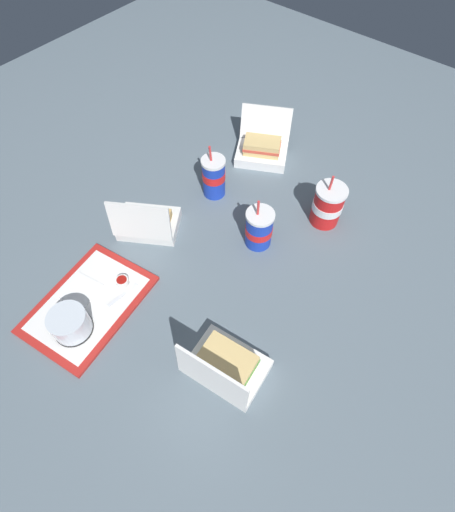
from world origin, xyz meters
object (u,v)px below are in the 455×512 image
at_px(cake_container, 70,324).
at_px(ketchup_cup, 122,282).
at_px(plastic_fork, 123,295).
at_px(soda_cup_center, 259,228).
at_px(clamshell_sandwich_back, 262,149).
at_px(clamshell_hotdog_corner, 148,222).
at_px(food_tray, 89,304).
at_px(soda_cup_front, 328,205).
at_px(clamshell_sandwich_center, 226,366).
at_px(soda_cup_left, 214,177).

distance_m(cake_container, ketchup_cup, 0.20).
distance_m(plastic_fork, soda_cup_center, 0.48).
relative_size(cake_container, clamshell_sandwich_back, 0.43).
distance_m(cake_container, clamshell_hotdog_corner, 0.42).
height_order(food_tray, ketchup_cup, ketchup_cup).
xyz_separation_m(ketchup_cup, clamshell_hotdog_corner, (-0.21, -0.10, 0.01)).
relative_size(ketchup_cup, plastic_fork, 0.36).
distance_m(food_tray, cake_container, 0.10).
height_order(cake_container, plastic_fork, cake_container).
bearing_deg(cake_container, soda_cup_center, 160.16).
xyz_separation_m(clamshell_sandwich_back, soda_cup_front, (0.12, 0.36, 0.03)).
bearing_deg(clamshell_sandwich_center, clamshell_sandwich_back, -149.79).
bearing_deg(food_tray, soda_cup_center, 154.02).
bearing_deg(food_tray, soda_cup_left, -179.27).
relative_size(cake_container, soda_cup_left, 0.51).
relative_size(cake_container, ketchup_cup, 2.79).
xyz_separation_m(food_tray, cake_container, (0.08, 0.04, 0.04)).
bearing_deg(clamshell_hotdog_corner, clamshell_sandwich_back, 171.29).
bearing_deg(cake_container, clamshell_sandwich_back, -178.58).
height_order(clamshell_hotdog_corner, soda_cup_center, soda_cup_center).
relative_size(clamshell_hotdog_corner, soda_cup_front, 1.17).
bearing_deg(soda_cup_left, clamshell_hotdog_corner, -12.58).
distance_m(plastic_fork, soda_cup_left, 0.52).
distance_m(cake_container, soda_cup_left, 0.68).
distance_m(clamshell_sandwich_center, soda_cup_front, 0.64).
relative_size(cake_container, soda_cup_center, 0.55).
distance_m(plastic_fork, clamshell_sandwich_back, 0.78).
distance_m(clamshell_hotdog_corner, soda_cup_center, 0.38).
distance_m(cake_container, soda_cup_center, 0.64).
relative_size(clamshell_hotdog_corner, soda_cup_center, 1.22).
bearing_deg(clamshell_sandwich_back, soda_cup_front, 71.72).
bearing_deg(plastic_fork, soda_cup_front, 159.46).
relative_size(food_tray, ketchup_cup, 10.12).
bearing_deg(soda_cup_center, food_tray, -25.98).
height_order(plastic_fork, soda_cup_center, soda_cup_center).
bearing_deg(clamshell_sandwich_back, food_tray, -0.89).
bearing_deg(clamshell_sandwich_center, soda_cup_left, -136.88).
bearing_deg(ketchup_cup, clamshell_hotdog_corner, -154.32).
bearing_deg(soda_cup_center, plastic_fork, -23.63).
relative_size(ketchup_cup, soda_cup_front, 0.19).
bearing_deg(soda_cup_front, clamshell_hotdog_corner, -46.62).
xyz_separation_m(ketchup_cup, clamshell_sandwich_back, (-0.75, -0.02, 0.02)).
height_order(food_tray, clamshell_sandwich_center, clamshell_sandwich_center).
bearing_deg(soda_cup_front, ketchup_cup, -28.55).
xyz_separation_m(cake_container, soda_cup_left, (-0.68, -0.04, 0.03)).
distance_m(ketchup_cup, clamshell_sandwich_center, 0.42).
relative_size(ketchup_cup, clamshell_sandwich_center, 0.18).
xyz_separation_m(plastic_fork, clamshell_sandwich_back, (-0.78, -0.05, 0.03)).
relative_size(plastic_fork, soda_cup_left, 0.51).
relative_size(ketchup_cup, soda_cup_center, 0.20).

